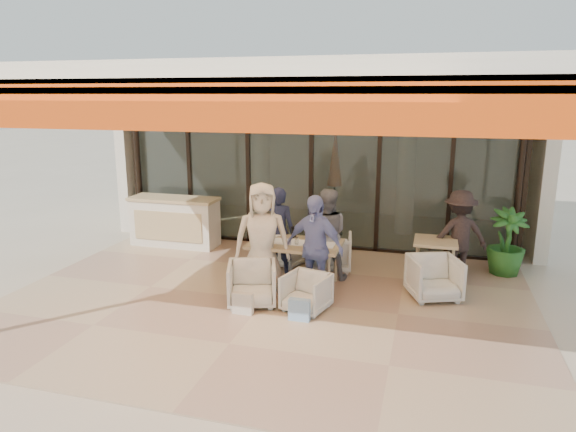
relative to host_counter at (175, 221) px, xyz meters
name	(u,v)px	position (x,y,z in m)	size (l,w,h in m)	color
ground	(266,301)	(2.74, -2.30, -0.53)	(70.00, 70.00, 0.00)	#C6B293
terrace_floor	(266,301)	(2.74, -2.30, -0.53)	(8.00, 6.00, 0.01)	tan
terrace_structure	(258,83)	(2.74, -2.56, 2.72)	(8.00, 6.00, 3.40)	silver
glass_storefront	(311,171)	(2.74, 0.70, 1.07)	(8.08, 0.10, 3.20)	#9EADA3
interior_block	(334,132)	(2.75, 3.02, 1.70)	(9.05, 3.62, 3.52)	silver
host_counter	(175,221)	(0.00, 0.00, 0.00)	(1.85, 0.65, 1.04)	silver
dining_table	(295,246)	(3.00, -1.53, 0.15)	(1.50, 0.90, 0.93)	tan
chair_far_left	(286,250)	(2.59, -0.58, -0.23)	(0.59, 0.55, 0.60)	silver
chair_far_right	(331,250)	(3.43, -0.58, -0.16)	(0.72, 0.67, 0.74)	silver
chair_near_left	(252,282)	(2.59, -2.48, -0.17)	(0.71, 0.66, 0.73)	silver
chair_near_right	(306,291)	(3.43, -2.48, -0.22)	(0.60, 0.57, 0.62)	silver
diner_navy	(279,231)	(2.59, -1.08, 0.25)	(0.57, 0.38, 1.57)	#171F34
diner_grey	(326,235)	(3.43, -1.08, 0.26)	(0.77, 0.60, 1.58)	#5B5C60
diner_cream	(262,239)	(2.59, -1.98, 0.36)	(0.88, 0.57, 1.79)	beige
diner_periwinkle	(314,248)	(3.43, -1.98, 0.29)	(0.97, 0.40, 1.65)	#7A88CC
tote_bag_cream	(243,304)	(2.59, -2.88, -0.36)	(0.30, 0.10, 0.34)	silver
tote_bag_blue	(299,311)	(3.43, -2.88, -0.36)	(0.30, 0.10, 0.34)	#99BFD8
side_table	(435,246)	(5.22, -0.75, 0.11)	(0.70, 0.70, 0.74)	tan
side_chair	(434,276)	(5.22, -1.50, -0.16)	(0.72, 0.67, 0.74)	silver
standing_woman	(459,235)	(5.60, -0.44, 0.24)	(1.00, 0.58, 1.55)	black
potted_palm	(507,242)	(6.42, -0.03, 0.06)	(0.67, 0.67, 1.19)	#1E5919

